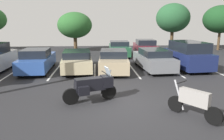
{
  "coord_description": "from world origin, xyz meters",
  "views": [
    {
      "loc": [
        -1.03,
        -8.52,
        3.36
      ],
      "look_at": [
        -0.25,
        1.82,
        1.05
      ],
      "focal_mm": 35.24,
      "sensor_mm": 36.0,
      "label": 1
    }
  ],
  "objects": [
    {
      "name": "motorcycle_touring",
      "position": [
        -1.18,
        0.42,
        0.7
      ],
      "size": [
        2.27,
        1.19,
        1.46
      ],
      "color": "black",
      "rests_on": "ground"
    },
    {
      "name": "motorcycle_second",
      "position": [
        2.38,
        -1.47,
        0.58
      ],
      "size": [
        1.33,
        1.74,
        1.25
      ],
      "color": "black",
      "rests_on": "ground"
    },
    {
      "name": "tree_right",
      "position": [
        8.35,
        18.06,
        3.73
      ],
      "size": [
        4.03,
        4.03,
        5.47
      ],
      "color": "#4C3823",
      "rests_on": "ground"
    },
    {
      "name": "car_grey",
      "position": [
        3.05,
        6.54,
        0.73
      ],
      "size": [
        2.13,
        4.82,
        1.46
      ],
      "color": "slate",
      "rests_on": "ground"
    },
    {
      "name": "car_far_green",
      "position": [
        1.28,
        12.87,
        0.72
      ],
      "size": [
        2.09,
        4.65,
        1.48
      ],
      "color": "#235638",
      "rests_on": "ground"
    },
    {
      "name": "car_blue",
      "position": [
        -5.01,
        6.55,
        0.75
      ],
      "size": [
        1.93,
        4.7,
        1.55
      ],
      "color": "#2D519E",
      "rests_on": "ground"
    },
    {
      "name": "car_far_maroon",
      "position": [
        4.01,
        13.4,
        0.75
      ],
      "size": [
        2.12,
        4.89,
        1.56
      ],
      "color": "maroon",
      "rests_on": "ground"
    },
    {
      "name": "parking_stripes",
      "position": [
        -1.1,
        6.35,
        0.0
      ],
      "size": [
        16.5,
        4.89,
        0.01
      ],
      "color": "silver",
      "rests_on": "ground"
    },
    {
      "name": "car_tan",
      "position": [
        0.19,
        6.32,
        0.72
      ],
      "size": [
        2.19,
        4.98,
        1.48
      ],
      "color": "tan",
      "rests_on": "ground"
    },
    {
      "name": "tree_center_right",
      "position": [
        13.54,
        16.55,
        3.57
      ],
      "size": [
        4.03,
        4.03,
        5.17
      ],
      "color": "#4C3823",
      "rests_on": "ground"
    },
    {
      "name": "car_champagne",
      "position": [
        -2.32,
        6.59,
        0.71
      ],
      "size": [
        2.23,
        4.95,
        1.41
      ],
      "color": "#C1B289",
      "rests_on": "ground"
    },
    {
      "name": "ground",
      "position": [
        0.0,
        0.0,
        -0.05
      ],
      "size": [
        44.0,
        44.0,
        0.1
      ],
      "primitive_type": "cube",
      "color": "#262628"
    },
    {
      "name": "tree_center_left",
      "position": [
        -3.29,
        16.58,
        2.92
      ],
      "size": [
        3.82,
        3.82,
        4.36
      ],
      "color": "#4C3823",
      "rests_on": "ground"
    },
    {
      "name": "car_navy",
      "position": [
        5.52,
        6.55,
        0.98
      ],
      "size": [
        2.25,
        4.5,
        1.97
      ],
      "color": "navy",
      "rests_on": "ground"
    }
  ]
}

